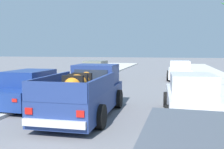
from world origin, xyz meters
TOP-DOWN VIEW (x-y plane):
  - sidewalk_left at (-5.50, 12.00)m, footprint 4.98×60.00m
  - curb_left at (-4.41, 12.00)m, footprint 0.16×60.00m
  - curb_right at (4.41, 12.00)m, footprint 0.16×60.00m
  - pickup_truck at (-0.37, 6.93)m, footprint 2.29×5.24m
  - car_left_near at (-3.24, 7.91)m, footprint 2.07×4.28m
  - car_right_near at (3.37, 19.40)m, footprint 2.05×4.27m
  - car_right_mid at (-3.31, 17.74)m, footprint 2.03×4.26m
  - car_right_far at (3.49, 7.68)m, footprint 2.16×4.32m

SIDE VIEW (x-z plane):
  - curb_left at x=-4.41m, z-range 0.00..0.10m
  - curb_right at x=4.41m, z-range 0.00..0.10m
  - sidewalk_left at x=-5.50m, z-range 0.00..0.12m
  - car_left_near at x=-3.24m, z-range -0.06..1.48m
  - car_right_near at x=3.37m, z-range -0.06..1.48m
  - car_right_mid at x=-3.31m, z-range -0.06..1.48m
  - car_right_far at x=3.49m, z-range -0.06..1.48m
  - pickup_truck at x=-0.37m, z-range -0.09..1.71m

